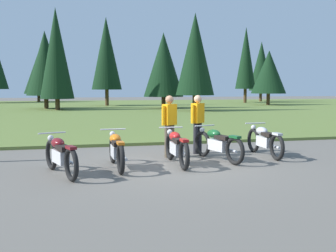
% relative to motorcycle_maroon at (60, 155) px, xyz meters
% --- Properties ---
extents(ground_plane, '(140.00, 140.00, 0.00)m').
position_rel_motorcycle_maroon_xyz_m(ground_plane, '(2.65, 0.54, -0.44)').
color(ground_plane, '#605B54').
extents(grass_moorland, '(80.00, 44.00, 0.10)m').
position_rel_motorcycle_maroon_xyz_m(grass_moorland, '(2.65, 25.93, -0.39)').
color(grass_moorland, '#5B7033').
rests_on(grass_moorland, ground).
extents(forest_treeline, '(45.65, 28.66, 8.91)m').
position_rel_motorcycle_maroon_xyz_m(forest_treeline, '(0.51, 32.69, 3.98)').
color(forest_treeline, '#47331E').
rests_on(forest_treeline, ground).
extents(motorcycle_maroon, '(0.87, 2.02, 0.88)m').
position_rel_motorcycle_maroon_xyz_m(motorcycle_maroon, '(0.00, 0.00, 0.00)').
color(motorcycle_maroon, black).
rests_on(motorcycle_maroon, ground).
extents(motorcycle_orange, '(0.62, 2.10, 0.88)m').
position_rel_motorcycle_maroon_xyz_m(motorcycle_orange, '(1.25, 0.45, 0.00)').
color(motorcycle_orange, black).
rests_on(motorcycle_orange, ground).
extents(motorcycle_red, '(0.62, 2.10, 0.88)m').
position_rel_motorcycle_maroon_xyz_m(motorcycle_red, '(2.73, 0.57, 0.00)').
color(motorcycle_red, black).
rests_on(motorcycle_red, ground).
extents(motorcycle_british_green, '(0.80, 2.05, 0.88)m').
position_rel_motorcycle_maroon_xyz_m(motorcycle_british_green, '(3.90, 0.88, 0.00)').
color(motorcycle_british_green, black).
rests_on(motorcycle_british_green, ground).
extents(motorcycle_silver, '(0.62, 2.10, 0.88)m').
position_rel_motorcycle_maroon_xyz_m(motorcycle_silver, '(5.40, 1.22, 0.00)').
color(motorcycle_silver, black).
rests_on(motorcycle_silver, ground).
extents(rider_in_hivis_vest, '(0.48, 0.38, 1.67)m').
position_rel_motorcycle_maroon_xyz_m(rider_in_hivis_vest, '(2.81, 1.66, 0.51)').
color(rider_in_hivis_vest, '#4C4233').
rests_on(rider_in_hivis_vest, ground).
extents(rider_near_row_end, '(0.46, 0.39, 1.67)m').
position_rel_motorcycle_maroon_xyz_m(rider_near_row_end, '(3.74, 2.07, 0.51)').
color(rider_near_row_end, black).
rests_on(rider_near_row_end, ground).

